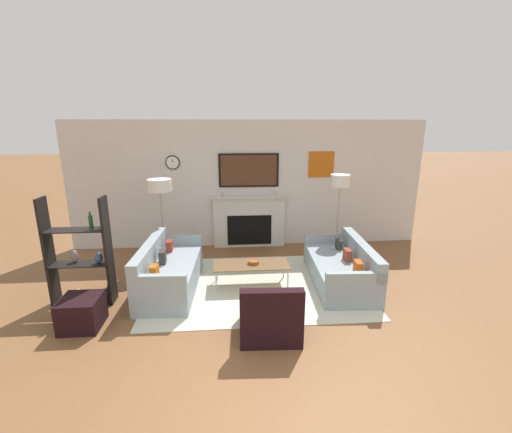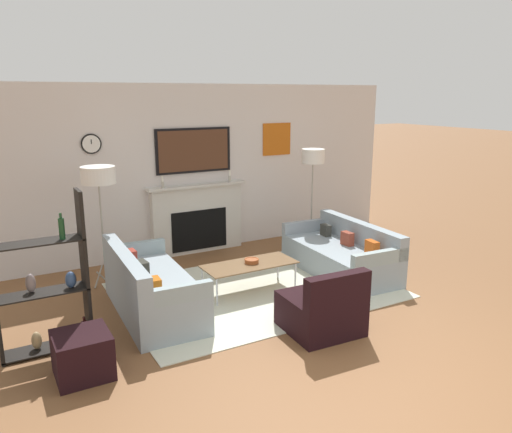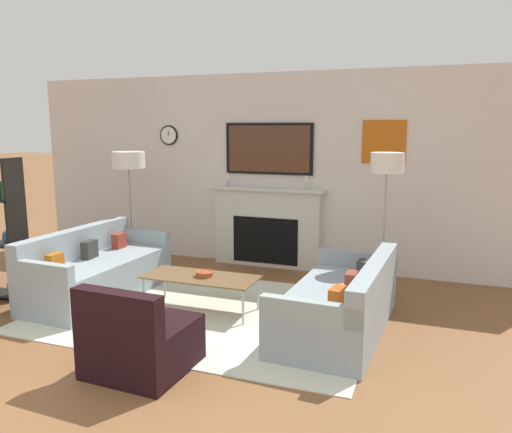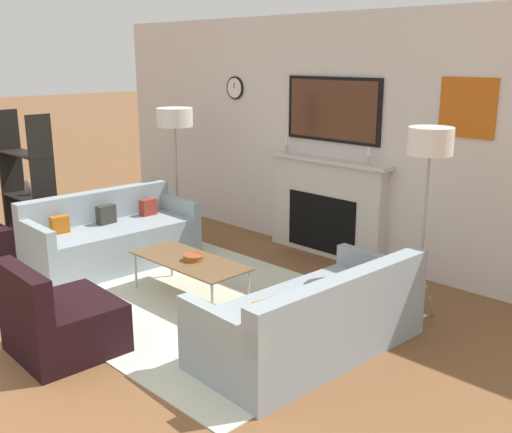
% 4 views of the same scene
% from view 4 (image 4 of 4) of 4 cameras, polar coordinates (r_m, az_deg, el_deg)
% --- Properties ---
extents(fireplace_wall, '(7.59, 0.28, 2.70)m').
position_cam_4_polar(fireplace_wall, '(6.84, 7.37, 6.45)').
color(fireplace_wall, silver).
rests_on(fireplace_wall, ground_plane).
extents(area_rug, '(3.48, 2.47, 0.01)m').
position_cam_4_polar(area_rug, '(5.74, -5.80, -7.93)').
color(area_rug, beige).
rests_on(area_rug, ground_plane).
extents(couch_left, '(0.87, 1.85, 0.79)m').
position_cam_4_polar(couch_left, '(6.75, -13.61, -2.14)').
color(couch_left, '#8E9CA5').
rests_on(couch_left, ground_plane).
extents(couch_right, '(0.97, 1.90, 0.72)m').
position_cam_4_polar(couch_right, '(4.71, 5.44, -9.88)').
color(couch_right, '#8E9CA5').
rests_on(couch_right, ground_plane).
extents(armchair, '(0.79, 0.78, 0.75)m').
position_cam_4_polar(armchair, '(4.92, -18.15, -9.54)').
color(armchair, black).
rests_on(armchair, ground_plane).
extents(coffee_table, '(1.23, 0.52, 0.39)m').
position_cam_4_polar(coffee_table, '(5.69, -6.37, -4.32)').
color(coffee_table, brown).
rests_on(coffee_table, ground_plane).
extents(decorative_bowl, '(0.19, 0.19, 0.06)m').
position_cam_4_polar(decorative_bowl, '(5.65, -6.01, -3.85)').
color(decorative_bowl, '#9A4B23').
rests_on(decorative_bowl, coffee_table).
extents(floor_lamp_left, '(0.44, 0.44, 1.64)m').
position_cam_4_polar(floor_lamp_left, '(7.36, -7.75, 9.16)').
color(floor_lamp_left, '#9E998E').
rests_on(floor_lamp_left, ground_plane).
extents(floor_lamp_right, '(0.37, 0.37, 1.69)m').
position_cam_4_polar(floor_lamp_right, '(5.12, 16.27, 6.54)').
color(floor_lamp_right, '#9E998E').
rests_on(floor_lamp_right, ground_plane).
extents(shelf_unit, '(0.88, 0.28, 1.63)m').
position_cam_4_polar(shelf_unit, '(7.51, -20.79, 2.26)').
color(shelf_unit, black).
rests_on(shelf_unit, ground_plane).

